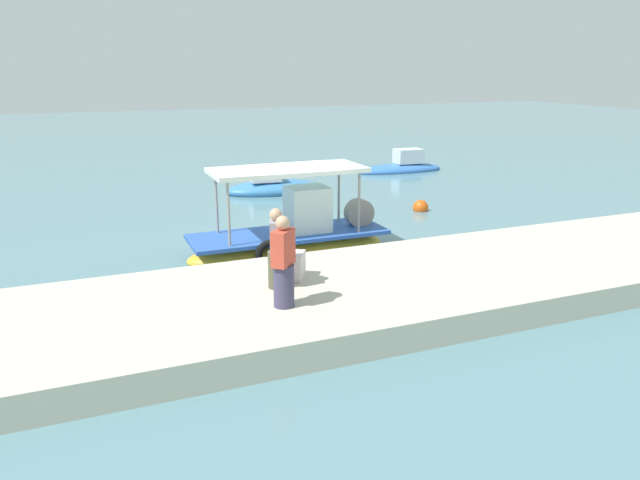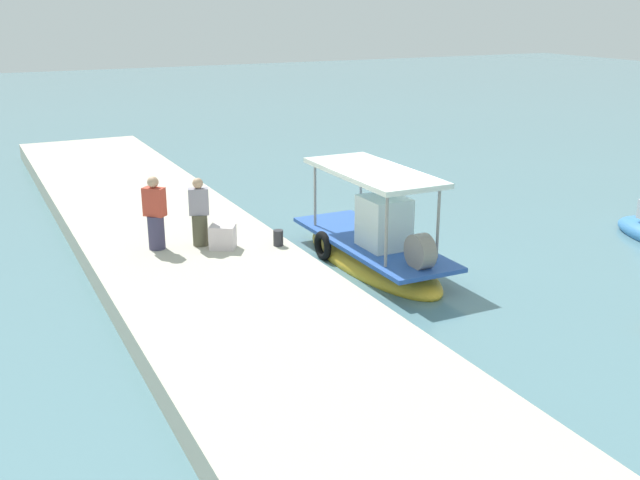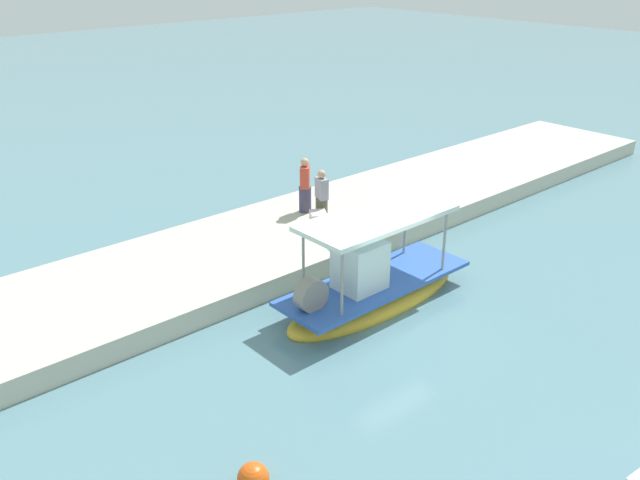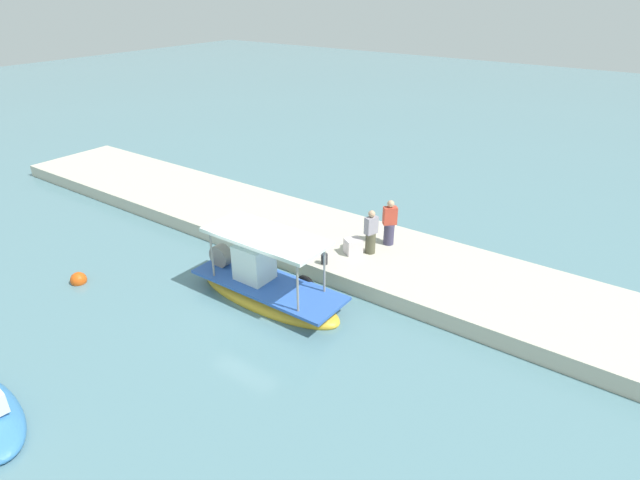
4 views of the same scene
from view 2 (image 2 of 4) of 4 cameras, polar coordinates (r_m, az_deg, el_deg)
name	(u,v)px [view 2 (image 2 of 4)]	position (r m, az deg, el deg)	size (l,w,h in m)	color
ground_plane	(386,265)	(18.30, 5.08, -1.91)	(120.00, 120.00, 0.00)	slate
dock_quay	(214,283)	(16.46, -8.13, -3.26)	(36.00, 4.68, 0.57)	beige
main_fishing_boat	(373,248)	(18.14, 4.11, -0.65)	(5.57, 1.91, 2.71)	gold
fisherman_near_bollard	(155,216)	(17.80, -12.55, 1.78)	(0.55, 0.55, 1.75)	#403C59
fisherman_by_crate	(199,215)	(17.88, -9.26, 1.90)	(0.46, 0.53, 1.66)	#514F3A
mooring_bollard	(278,238)	(17.80, -3.23, 0.16)	(0.24, 0.24, 0.38)	#2D2D33
cargo_crate	(223,237)	(17.69, -7.48, 0.23)	(0.58, 0.46, 0.56)	silver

